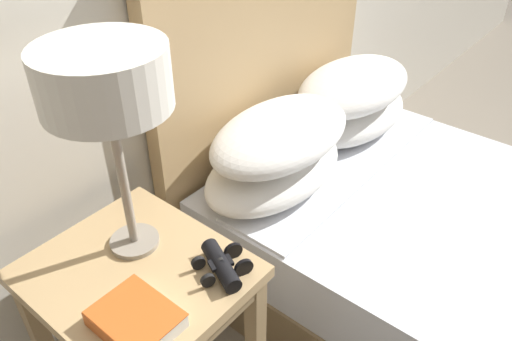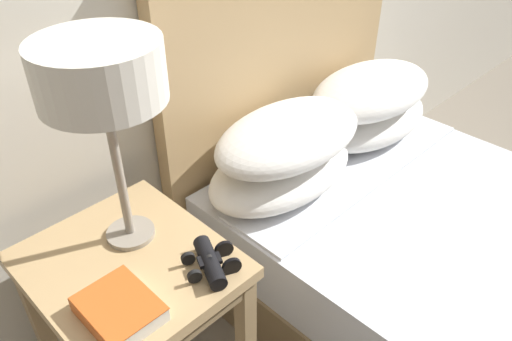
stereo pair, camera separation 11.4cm
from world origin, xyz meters
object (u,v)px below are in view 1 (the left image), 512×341
Objects in this scene: nightstand at (141,295)px; book_on_nightstand at (135,320)px; table_lamp at (105,84)px; bed at (439,245)px; binoculars_pair at (222,265)px.

nightstand is 0.21m from book_on_nightstand.
table_lamp reaches higher than book_on_nightstand.
bed is (0.93, -0.48, -0.22)m from nightstand.
bed is 1.14m from book_on_nightstand.
binoculars_pair reaches higher than nightstand.
nightstand is 0.57m from table_lamp.
binoculars_pair reaches higher than book_on_nightstand.
nightstand is at bearing 152.79° from bed.
book_on_nightstand is at bearing -128.67° from table_lamp.
book_on_nightstand reaches higher than nightstand.
table_lamp is (0.06, 0.08, 0.56)m from nightstand.
binoculars_pair is (-0.79, 0.30, 0.34)m from bed.
nightstand is at bearing 127.95° from binoculars_pair.
table_lamp is at bearing 51.35° from nightstand.
table_lamp reaches higher than binoculars_pair.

